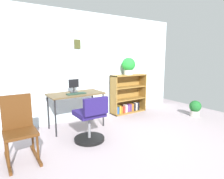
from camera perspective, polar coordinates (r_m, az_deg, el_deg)
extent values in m
plane|color=#9C8E95|center=(3.06, 11.57, -18.35)|extent=(6.24, 6.24, 0.00)
cube|color=silver|center=(4.48, -7.84, 6.71)|extent=(5.20, 0.10, 2.40)
cube|color=#393B1B|center=(4.34, -10.24, 13.09)|extent=(0.14, 0.02, 0.20)
cube|color=brown|center=(3.89, -10.72, -1.26)|extent=(1.07, 0.55, 0.03)
cylinder|color=black|center=(3.60, -16.38, -8.25)|extent=(0.03, 0.03, 0.68)
cylinder|color=black|center=(3.99, -2.62, -6.10)|extent=(0.03, 0.03, 0.68)
cylinder|color=black|center=(4.04, -18.40, -6.40)|extent=(0.03, 0.03, 0.68)
cylinder|color=black|center=(4.39, -5.81, -4.67)|extent=(0.03, 0.03, 0.68)
cylinder|color=#262628|center=(3.99, -11.25, -0.70)|extent=(0.16, 0.16, 0.01)
cylinder|color=#262628|center=(3.98, -11.28, 0.00)|extent=(0.03, 0.03, 0.09)
cube|color=black|center=(3.96, -11.28, 1.80)|extent=(0.21, 0.02, 0.17)
cube|color=#1C3429|center=(3.78, -10.54, -1.21)|extent=(0.37, 0.14, 0.02)
cylinder|color=black|center=(3.46, -6.70, -14.30)|extent=(0.52, 0.52, 0.05)
cylinder|color=slate|center=(3.38, -6.77, -10.85)|extent=(0.05, 0.05, 0.39)
cube|color=#211653|center=(3.30, -6.86, -6.99)|extent=(0.44, 0.44, 0.08)
cube|color=#211653|center=(3.04, -4.79, -4.96)|extent=(0.42, 0.07, 0.27)
cube|color=#4C2A10|center=(3.11, -28.46, -18.50)|extent=(0.04, 0.64, 0.04)
cube|color=#4C2A10|center=(3.15, -21.61, -17.62)|extent=(0.04, 0.64, 0.04)
cylinder|color=#4C2A10|center=(2.88, -28.46, -16.57)|extent=(0.03, 0.03, 0.34)
cylinder|color=#4C2A10|center=(2.92, -21.17, -15.64)|extent=(0.03, 0.03, 0.34)
cylinder|color=#4C2A10|center=(3.17, -29.03, -14.16)|extent=(0.03, 0.03, 0.34)
cylinder|color=#4C2A10|center=(3.21, -22.46, -13.37)|extent=(0.03, 0.03, 0.34)
cube|color=#4C2A10|center=(2.97, -25.54, -11.59)|extent=(0.42, 0.40, 0.04)
cube|color=#4C2A10|center=(3.06, -26.40, -5.84)|extent=(0.40, 0.04, 0.49)
cube|color=olive|center=(4.68, 0.41, -1.86)|extent=(0.02, 0.30, 0.98)
cube|color=olive|center=(5.25, 8.89, -0.70)|extent=(0.02, 0.30, 0.98)
cube|color=olive|center=(4.88, 4.98, 4.25)|extent=(0.96, 0.30, 0.02)
cube|color=olive|center=(5.06, 4.82, -6.55)|extent=(0.96, 0.30, 0.02)
cube|color=olive|center=(5.06, 3.92, -1.00)|extent=(0.96, 0.02, 0.98)
cube|color=olive|center=(4.98, 4.87, -2.79)|extent=(0.91, 0.28, 0.02)
cube|color=olive|center=(4.92, 4.92, 0.76)|extent=(0.91, 0.28, 0.02)
cube|color=#237238|center=(4.78, 0.92, -6.16)|extent=(0.05, 0.11, 0.19)
cube|color=#1E478C|center=(4.82, 1.50, -6.17)|extent=(0.06, 0.11, 0.17)
cube|color=#B79323|center=(4.85, 2.07, -5.89)|extent=(0.04, 0.12, 0.20)
cube|color=#99591E|center=(4.89, 2.64, -5.99)|extent=(0.07, 0.10, 0.16)
cube|color=#B22D28|center=(4.93, 3.34, -5.93)|extent=(0.06, 0.13, 0.15)
cube|color=beige|center=(4.96, 3.93, -5.58)|extent=(0.06, 0.12, 0.19)
cube|color=#593372|center=(5.00, 4.45, -5.61)|extent=(0.04, 0.10, 0.17)
cube|color=#593372|center=(5.02, 4.89, -5.42)|extent=(0.05, 0.10, 0.19)
cube|color=#593372|center=(5.05, 5.32, -5.35)|extent=(0.04, 0.11, 0.18)
cube|color=#99591E|center=(5.09, 5.81, -5.21)|extent=(0.06, 0.12, 0.19)
cube|color=black|center=(5.13, 6.37, -5.13)|extent=(0.06, 0.12, 0.19)
cube|color=beige|center=(5.17, 6.96, -4.97)|extent=(0.06, 0.09, 0.20)
cube|color=black|center=(5.21, 7.49, -4.83)|extent=(0.04, 0.12, 0.20)
cylinder|color=#B7B2A8|center=(4.84, 4.89, 5.09)|extent=(0.21, 0.21, 0.12)
sphere|color=green|center=(4.83, 4.93, 7.41)|extent=(0.34, 0.34, 0.34)
cylinder|color=#B7B2A8|center=(5.11, 23.31, -6.53)|extent=(0.21, 0.21, 0.14)
sphere|color=#1B5D25|center=(5.06, 23.45, -4.59)|extent=(0.28, 0.28, 0.28)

